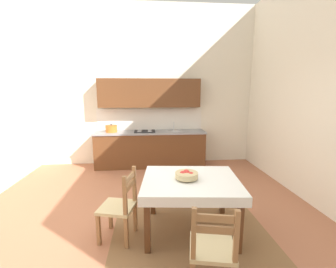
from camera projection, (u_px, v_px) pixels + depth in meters
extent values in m
cube|color=#AD6B4C|center=(147.00, 232.00, 3.19)|extent=(6.12, 6.74, 0.10)
cube|color=silver|center=(146.00, 86.00, 5.87)|extent=(6.12, 0.12, 4.03)
cube|color=brown|center=(191.00, 234.00, 3.05)|extent=(2.10, 1.60, 0.01)
cube|color=brown|center=(150.00, 149.00, 5.81)|extent=(2.73, 0.60, 0.86)
cube|color=gray|center=(150.00, 132.00, 5.71)|extent=(2.76, 0.63, 0.04)
cube|color=white|center=(150.00, 119.00, 5.95)|extent=(2.73, 0.01, 0.55)
cube|color=brown|center=(150.00, 93.00, 5.67)|extent=(2.52, 0.34, 0.70)
cube|color=black|center=(151.00, 167.00, 5.61)|extent=(2.69, 0.02, 0.09)
cylinder|color=silver|center=(174.00, 131.00, 5.77)|extent=(0.34, 0.34, 0.02)
cylinder|color=silver|center=(174.00, 126.00, 5.89)|extent=(0.02, 0.02, 0.22)
cube|color=black|center=(145.00, 131.00, 5.71)|extent=(0.52, 0.42, 0.01)
cylinder|color=silver|center=(139.00, 132.00, 5.59)|extent=(0.11, 0.11, 0.01)
cylinder|color=silver|center=(150.00, 131.00, 5.62)|extent=(0.11, 0.11, 0.01)
cylinder|color=silver|center=(140.00, 130.00, 5.79)|extent=(0.11, 0.11, 0.01)
cylinder|color=silver|center=(150.00, 130.00, 5.81)|extent=(0.11, 0.11, 0.01)
cylinder|color=orange|center=(111.00, 129.00, 5.60)|extent=(0.28, 0.28, 0.15)
cylinder|color=orange|center=(111.00, 126.00, 5.59)|extent=(0.29, 0.29, 0.02)
sphere|color=black|center=(111.00, 125.00, 5.58)|extent=(0.04, 0.04, 0.04)
cube|color=#56331C|center=(191.00, 180.00, 3.01)|extent=(1.29, 1.11, 0.02)
cube|color=#56331C|center=(147.00, 224.00, 2.66)|extent=(0.08, 0.08, 0.73)
cube|color=#56331C|center=(240.00, 225.00, 2.64)|extent=(0.08, 0.08, 0.73)
cube|color=#56331C|center=(153.00, 192.00, 3.51)|extent=(0.08, 0.08, 0.73)
cube|color=#56331C|center=(223.00, 192.00, 3.50)|extent=(0.08, 0.08, 0.73)
cube|color=white|center=(191.00, 179.00, 3.01)|extent=(1.36, 1.17, 0.00)
cube|color=white|center=(195.00, 203.00, 2.50)|extent=(1.25, 0.13, 0.12)
cube|color=white|center=(188.00, 170.00, 3.53)|extent=(1.25, 0.13, 0.12)
cube|color=white|center=(143.00, 183.00, 3.02)|extent=(0.11, 1.05, 0.12)
cube|color=white|center=(238.00, 184.00, 3.01)|extent=(0.11, 1.05, 0.12)
cube|color=#D1BC89|center=(117.00, 207.00, 2.92)|extent=(0.51, 0.51, 0.04)
cube|color=#996B42|center=(99.00, 230.00, 2.81)|extent=(0.05, 0.05, 0.41)
cube|color=#996B42|center=(110.00, 215.00, 3.16)|extent=(0.05, 0.05, 0.41)
cube|color=#996B42|center=(126.00, 213.00, 2.71)|extent=(0.05, 0.05, 0.93)
cube|color=#996B42|center=(135.00, 199.00, 3.06)|extent=(0.05, 0.05, 0.93)
cube|color=#996B42|center=(130.00, 178.00, 2.81)|extent=(0.10, 0.32, 0.07)
cube|color=#996B42|center=(130.00, 186.00, 2.83)|extent=(0.10, 0.32, 0.07)
cube|color=#D1BC89|center=(212.00, 248.00, 2.16)|extent=(0.49, 0.49, 0.04)
cube|color=#996B42|center=(193.00, 254.00, 2.40)|extent=(0.05, 0.05, 0.41)
cube|color=#996B42|center=(227.00, 256.00, 2.36)|extent=(0.05, 0.05, 0.41)
cube|color=#996B42|center=(193.00, 256.00, 2.00)|extent=(0.05, 0.05, 0.93)
cube|color=#996B42|center=(235.00, 260.00, 1.96)|extent=(0.05, 0.05, 0.93)
cube|color=#996B42|center=(215.00, 218.00, 1.91)|extent=(0.32, 0.09, 0.07)
cube|color=#996B42|center=(215.00, 230.00, 1.93)|extent=(0.32, 0.09, 0.07)
cylinder|color=tan|center=(186.00, 178.00, 2.99)|extent=(0.17, 0.17, 0.02)
cylinder|color=tan|center=(187.00, 175.00, 2.98)|extent=(0.30, 0.30, 0.07)
sphere|color=red|center=(183.00, 174.00, 2.99)|extent=(0.09, 0.09, 0.09)
sphere|color=red|center=(191.00, 175.00, 2.97)|extent=(0.08, 0.08, 0.08)
sphere|color=red|center=(186.00, 173.00, 3.01)|extent=(0.10, 0.10, 0.10)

